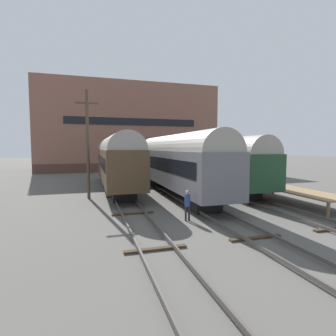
{
  "coord_description": "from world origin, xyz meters",
  "views": [
    {
      "loc": [
        -7.15,
        -19.05,
        4.17
      ],
      "look_at": [
        0.0,
        5.08,
        2.2
      ],
      "focal_mm": 28.0,
      "sensor_mm": 36.0,
      "label": 1
    }
  ],
  "objects_px": {
    "train_car_grey": "(176,161)",
    "bench": "(264,178)",
    "train_car_green": "(213,160)",
    "person_worker": "(187,202)",
    "utility_pole": "(88,143)",
    "train_car_brown": "(116,158)"
  },
  "relations": [
    {
      "from": "train_car_green",
      "to": "train_car_brown",
      "type": "bearing_deg",
      "value": 164.06
    },
    {
      "from": "train_car_green",
      "to": "person_worker",
      "type": "height_order",
      "value": "train_car_green"
    },
    {
      "from": "person_worker",
      "to": "utility_pole",
      "type": "xyz_separation_m",
      "value": [
        -5.41,
        8.49,
        3.48
      ]
    },
    {
      "from": "utility_pole",
      "to": "train_car_green",
      "type": "bearing_deg",
      "value": 8.36
    },
    {
      "from": "train_car_grey",
      "to": "bench",
      "type": "relative_size",
      "value": 12.77
    },
    {
      "from": "train_car_brown",
      "to": "person_worker",
      "type": "distance_m",
      "value": 13.39
    },
    {
      "from": "train_car_green",
      "to": "train_car_grey",
      "type": "distance_m",
      "value": 5.2
    },
    {
      "from": "person_worker",
      "to": "utility_pole",
      "type": "distance_m",
      "value": 10.65
    },
    {
      "from": "train_car_brown",
      "to": "utility_pole",
      "type": "xyz_separation_m",
      "value": [
        -2.65,
        -4.45,
        1.47
      ]
    },
    {
      "from": "train_car_green",
      "to": "train_car_grey",
      "type": "height_order",
      "value": "train_car_grey"
    },
    {
      "from": "train_car_grey",
      "to": "utility_pole",
      "type": "distance_m",
      "value": 7.52
    },
    {
      "from": "train_car_brown",
      "to": "bench",
      "type": "bearing_deg",
      "value": -30.89
    },
    {
      "from": "person_worker",
      "to": "train_car_green",
      "type": "bearing_deg",
      "value": 57.13
    },
    {
      "from": "train_car_grey",
      "to": "utility_pole",
      "type": "height_order",
      "value": "utility_pole"
    },
    {
      "from": "train_car_brown",
      "to": "bench",
      "type": "height_order",
      "value": "train_car_brown"
    },
    {
      "from": "person_worker",
      "to": "utility_pole",
      "type": "bearing_deg",
      "value": 122.52
    },
    {
      "from": "person_worker",
      "to": "train_car_brown",
      "type": "bearing_deg",
      "value": 102.05
    },
    {
      "from": "person_worker",
      "to": "utility_pole",
      "type": "height_order",
      "value": "utility_pole"
    },
    {
      "from": "train_car_brown",
      "to": "train_car_grey",
      "type": "height_order",
      "value": "train_car_brown"
    },
    {
      "from": "bench",
      "to": "utility_pole",
      "type": "height_order",
      "value": "utility_pole"
    },
    {
      "from": "train_car_green",
      "to": "person_worker",
      "type": "distance_m",
      "value": 12.35
    },
    {
      "from": "train_car_brown",
      "to": "person_worker",
      "type": "xyz_separation_m",
      "value": [
        2.76,
        -12.94,
        -2.01
      ]
    }
  ]
}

